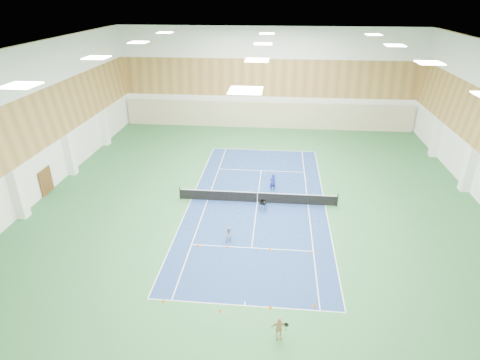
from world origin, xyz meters
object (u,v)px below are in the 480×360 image
(tennis_net, at_px, (257,197))
(child_apron, at_px, (279,328))
(coach, at_px, (273,182))
(child_court, at_px, (230,235))
(ball_cart, at_px, (263,205))

(tennis_net, xyz_separation_m, child_apron, (1.87, -13.95, 0.10))
(coach, distance_m, child_apron, 16.31)
(coach, height_order, child_apron, coach)
(child_court, relative_size, ball_cart, 1.37)
(ball_cart, bearing_deg, tennis_net, 134.06)
(child_court, bearing_deg, tennis_net, 51.36)
(coach, height_order, ball_cart, coach)
(child_apron, bearing_deg, child_court, 105.70)
(coach, distance_m, child_court, 8.63)
(tennis_net, relative_size, child_court, 10.99)
(coach, xyz_separation_m, ball_cart, (-0.66, -3.54, -0.37))
(coach, bearing_deg, tennis_net, 39.96)
(coach, xyz_separation_m, child_court, (-2.74, -8.18, -0.21))
(tennis_net, bearing_deg, child_court, -105.03)
(coach, relative_size, child_apron, 1.21)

